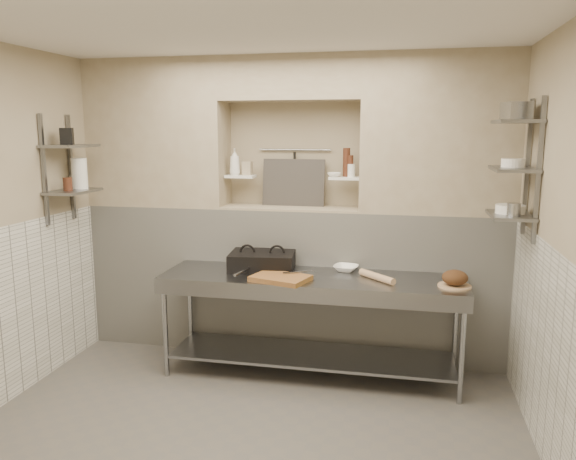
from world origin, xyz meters
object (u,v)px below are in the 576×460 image
(prep_table, at_px, (311,305))
(rolling_pin, at_px, (377,277))
(panini_press, at_px, (262,261))
(jug_left, at_px, (79,173))
(cutting_board, at_px, (281,278))
(bread_loaf, at_px, (455,278))
(bottle_soap, at_px, (235,162))
(bowl_alcove, at_px, (334,175))
(mixing_bowl, at_px, (346,268))

(prep_table, height_order, rolling_pin, rolling_pin)
(panini_press, relative_size, jug_left, 2.21)
(cutting_board, bearing_deg, bread_loaf, 4.09)
(prep_table, xyz_separation_m, jug_left, (-2.13, -0.02, 1.11))
(bottle_soap, bearing_deg, panini_press, -46.45)
(rolling_pin, height_order, bottle_soap, bottle_soap)
(bottle_soap, bearing_deg, bowl_alcove, 0.35)
(panini_press, xyz_separation_m, bottle_soap, (-0.36, 0.38, 0.86))
(panini_press, bearing_deg, rolling_pin, -15.16)
(jug_left, bearing_deg, panini_press, 6.14)
(bread_loaf, bearing_deg, prep_table, 176.09)
(prep_table, bearing_deg, cutting_board, -141.95)
(panini_press, xyz_separation_m, bowl_alcove, (0.59, 0.39, 0.75))
(mixing_bowl, bearing_deg, jug_left, -173.63)
(panini_press, distance_m, mixing_bowl, 0.75)
(cutting_board, distance_m, bowl_alcove, 1.14)
(cutting_board, bearing_deg, mixing_bowl, 40.82)
(cutting_board, height_order, mixing_bowl, mixing_bowl)
(bowl_alcove, height_order, jug_left, jug_left)
(panini_press, distance_m, bowl_alcove, 1.03)
(bread_loaf, relative_size, bowl_alcove, 1.64)
(bread_loaf, bearing_deg, mixing_bowl, 159.91)
(bottle_soap, distance_m, bowl_alcove, 0.96)
(bowl_alcove, bearing_deg, mixing_bowl, -62.47)
(mixing_bowl, xyz_separation_m, rolling_pin, (0.29, -0.26, 0.00))
(cutting_board, xyz_separation_m, bread_loaf, (1.41, 0.10, 0.06))
(panini_press, distance_m, cutting_board, 0.42)
(cutting_board, distance_m, jug_left, 2.08)
(prep_table, distance_m, panini_press, 0.60)
(bread_loaf, bearing_deg, panini_press, 171.68)
(panini_press, height_order, cutting_board, panini_press)
(panini_press, relative_size, cutting_board, 1.34)
(cutting_board, bearing_deg, panini_press, 125.61)
(panini_press, xyz_separation_m, rolling_pin, (1.03, -0.17, -0.05))
(panini_press, xyz_separation_m, cutting_board, (0.24, -0.34, -0.06))
(prep_table, xyz_separation_m, mixing_bowl, (0.27, 0.25, 0.28))
(cutting_board, xyz_separation_m, mixing_bowl, (0.50, 0.43, 0.01))
(bread_loaf, relative_size, bottle_soap, 0.81)
(bowl_alcove, bearing_deg, panini_press, -146.84)
(bottle_soap, relative_size, bowl_alcove, 2.02)
(cutting_board, relative_size, mixing_bowl, 2.10)
(bread_loaf, bearing_deg, jug_left, 178.90)
(prep_table, bearing_deg, bread_loaf, -3.91)
(cutting_board, relative_size, bowl_alcove, 3.64)
(panini_press, height_order, bowl_alcove, bowl_alcove)
(cutting_board, relative_size, bottle_soap, 1.80)
(prep_table, distance_m, cutting_board, 0.40)
(bread_loaf, xyz_separation_m, bowl_alcove, (-1.06, 0.63, 0.76))
(bowl_alcove, bearing_deg, cutting_board, -115.40)
(bottle_soap, distance_m, jug_left, 1.41)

